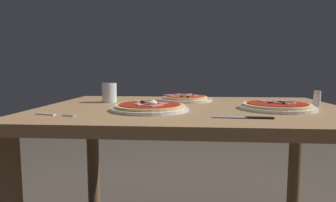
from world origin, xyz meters
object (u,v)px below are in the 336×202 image
Objects in this scene: dining_table at (192,131)px; water_glass_near at (109,94)px; pizza_foreground at (150,107)px; knife at (247,117)px; salt_shaker at (317,99)px; pizza_across_left at (277,106)px; pizza_across_right at (185,98)px; fork at (52,115)px.

water_glass_near reaches higher than dining_table.
pizza_foreground is at bearing -47.43° from water_glass_near.
salt_shaker reaches higher than knife.
pizza_across_left reaches higher than dining_table.
dining_table is at bearing -173.93° from salt_shaker.
pizza_across_right is 0.61m from salt_shaker.
pizza_across_left reaches higher than fork.
dining_table is 0.57m from fork.
fork is at bearing 179.04° from knife.
water_glass_near reaches higher than knife.
pizza_across_right is (0.13, 0.36, -0.00)m from pizza_foreground.
salt_shaker is at bearing -16.83° from pizza_across_right.
salt_shaker is at bearing 28.98° from pizza_across_left.
fork is (-0.83, -0.22, -0.01)m from pizza_across_left.
knife is at bearing -25.34° from pizza_foreground.
pizza_foreground reaches higher than dining_table.
fork is (-0.45, -0.51, -0.01)m from pizza_across_right.
knife is (0.58, -0.42, -0.04)m from water_glass_near.
dining_table is 4.22× the size of pizza_foreground.
dining_table is 0.26m from pizza_across_right.
pizza_across_right is (-0.38, 0.29, -0.00)m from pizza_across_left.
pizza_across_left and pizza_across_right have the same top height.
knife is at bearing -58.31° from dining_table.
water_glass_near is at bearing 175.53° from salt_shaker.
dining_table is 6.60× the size of knife.
pizza_across_left is at bearing 15.03° from fork.
fork is 0.67m from knife.
pizza_across_right is at bearing 69.96° from pizza_foreground.
dining_table is at bearing -81.36° from pizza_across_right.
pizza_across_left is (0.51, 0.07, -0.00)m from pizza_foreground.
knife is at bearing -35.90° from water_glass_near.
fork is (-0.09, -0.41, -0.04)m from water_glass_near.
water_glass_near reaches higher than pizza_across_right.
pizza_across_right is at bearing 15.43° from water_glass_near.
dining_table is 0.36m from knife.
salt_shaker is at bearing 6.07° from dining_table.
fork is at bearing -162.02° from salt_shaker.
water_glass_near is at bearing 132.57° from pizza_foreground.
pizza_across_left is at bearing -9.10° from dining_table.
water_glass_near reaches higher than salt_shaker.
salt_shaker is (0.20, 0.11, 0.02)m from pizza_across_left.
pizza_foreground is 1.11× the size of pizza_across_right.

